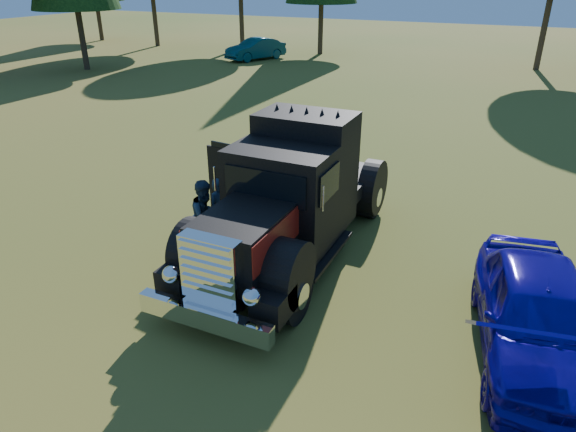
{
  "coord_description": "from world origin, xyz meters",
  "views": [
    {
      "loc": [
        3.84,
        -7.02,
        5.73
      ],
      "look_at": [
        -0.01,
        1.23,
        1.36
      ],
      "focal_mm": 32.0,
      "sensor_mm": 36.0,
      "label": 1
    }
  ],
  "objects_px": {
    "spectator_far": "(206,217)",
    "distant_teal_car": "(256,49)",
    "spectator_near": "(221,211)",
    "diamond_t_truck": "(289,203)",
    "hotrod_coupe": "(538,315)"
  },
  "relations": [
    {
      "from": "spectator_far",
      "to": "distant_teal_car",
      "type": "height_order",
      "value": "spectator_far"
    },
    {
      "from": "diamond_t_truck",
      "to": "hotrod_coupe",
      "type": "bearing_deg",
      "value": -14.04
    },
    {
      "from": "hotrod_coupe",
      "to": "spectator_near",
      "type": "height_order",
      "value": "hotrod_coupe"
    },
    {
      "from": "spectator_near",
      "to": "diamond_t_truck",
      "type": "bearing_deg",
      "value": -60.05
    },
    {
      "from": "spectator_near",
      "to": "distant_teal_car",
      "type": "relative_size",
      "value": 0.36
    },
    {
      "from": "hotrod_coupe",
      "to": "distant_teal_car",
      "type": "bearing_deg",
      "value": 126.51
    },
    {
      "from": "spectator_near",
      "to": "distant_teal_car",
      "type": "bearing_deg",
      "value": 53.26
    },
    {
      "from": "distant_teal_car",
      "to": "diamond_t_truck",
      "type": "bearing_deg",
      "value": -35.54
    },
    {
      "from": "diamond_t_truck",
      "to": "distant_teal_car",
      "type": "height_order",
      "value": "diamond_t_truck"
    },
    {
      "from": "spectator_far",
      "to": "distant_teal_car",
      "type": "distance_m",
      "value": 27.41
    },
    {
      "from": "hotrod_coupe",
      "to": "spectator_far",
      "type": "height_order",
      "value": "hotrod_coupe"
    },
    {
      "from": "spectator_near",
      "to": "spectator_far",
      "type": "relative_size",
      "value": 0.92
    },
    {
      "from": "diamond_t_truck",
      "to": "hotrod_coupe",
      "type": "relative_size",
      "value": 1.54
    },
    {
      "from": "diamond_t_truck",
      "to": "spectator_near",
      "type": "relative_size",
      "value": 4.56
    },
    {
      "from": "diamond_t_truck",
      "to": "spectator_far",
      "type": "relative_size",
      "value": 4.22
    }
  ]
}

